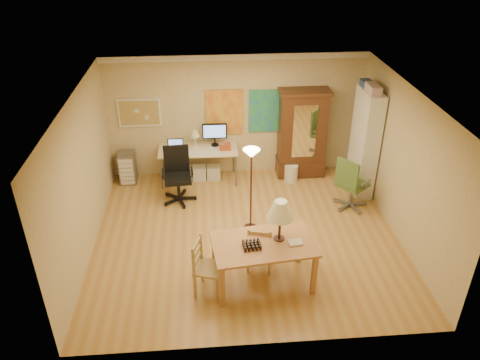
{
  "coord_description": "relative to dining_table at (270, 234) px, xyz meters",
  "views": [
    {
      "loc": [
        -0.68,
        -6.93,
        5.18
      ],
      "look_at": [
        -0.09,
        0.3,
        1.01
      ],
      "focal_mm": 35.0,
      "sensor_mm": 36.0,
      "label": 1
    }
  ],
  "objects": [
    {
      "name": "wastebin",
      "position": [
        0.94,
        3.19,
        -0.75
      ],
      "size": [
        0.3,
        0.3,
        0.37
      ],
      "primitive_type": "cylinder",
      "color": "silver",
      "rests_on": "floor"
    },
    {
      "name": "art_panel_left",
      "position": [
        -0.48,
        3.7,
        0.52
      ],
      "size": [
        0.8,
        0.04,
        1.0
      ],
      "primitive_type": "cube",
      "color": "yellow",
      "rests_on": "floor"
    },
    {
      "name": "art_panel_right",
      "position": [
        0.42,
        3.7,
        0.52
      ],
      "size": [
        0.75,
        0.04,
        0.95
      ],
      "primitive_type": "cube",
      "color": "teal",
      "rests_on": "floor"
    },
    {
      "name": "dining_table",
      "position": [
        0.0,
        0.0,
        0.0
      ],
      "size": [
        1.66,
        1.11,
        1.47
      ],
      "color": "#956130",
      "rests_on": "floor"
    },
    {
      "name": "corkboard",
      "position": [
        -2.28,
        3.7,
        0.57
      ],
      "size": [
        0.9,
        0.04,
        0.62
      ],
      "primitive_type": "cube",
      "color": "tan",
      "rests_on": "floor"
    },
    {
      "name": "ladder_chair_left",
      "position": [
        -0.97,
        -0.14,
        -0.5
      ],
      "size": [
        0.52,
        0.54,
        0.93
      ],
      "color": "#9D7E48",
      "rests_on": "floor"
    },
    {
      "name": "drawer_cart",
      "position": [
        -2.63,
        3.43,
        -0.59
      ],
      "size": [
        0.35,
        0.42,
        0.69
      ],
      "color": "slate",
      "rests_on": "floor"
    },
    {
      "name": "crown_molding",
      "position": [
        -0.23,
        3.69,
        1.71
      ],
      "size": [
        5.5,
        0.08,
        0.12
      ],
      "primitive_type": "cube",
      "color": "white",
      "rests_on": "floor"
    },
    {
      "name": "ladder_chair_back",
      "position": [
        -0.1,
        0.31,
        -0.53
      ],
      "size": [
        0.48,
        0.47,
        0.87
      ],
      "color": "#9D7E48",
      "rests_on": "floor"
    },
    {
      "name": "office_chair_green",
      "position": [
        1.91,
        2.02,
        -0.63
      ],
      "size": [
        0.71,
        0.71,
        1.12
      ],
      "color": "slate",
      "rests_on": "floor"
    },
    {
      "name": "armoire",
      "position": [
        1.19,
        3.47,
        -0.07
      ],
      "size": [
        1.08,
        0.51,
        1.98
      ],
      "color": "#351A0E",
      "rests_on": "floor"
    },
    {
      "name": "torchiere_lamp",
      "position": [
        -0.13,
        1.46,
        0.39
      ],
      "size": [
        0.3,
        0.3,
        1.65
      ],
      "color": "#43211A",
      "rests_on": "floor"
    },
    {
      "name": "computer_desk",
      "position": [
        -1.05,
        3.39,
        -0.46
      ],
      "size": [
        1.69,
        0.74,
        1.28
      ],
      "color": "beige",
      "rests_on": "floor"
    },
    {
      "name": "bookshelf",
      "position": [
        2.32,
        2.7,
        0.17
      ],
      "size": [
        0.33,
        0.88,
        2.21
      ],
      "color": "white",
      "rests_on": "floor"
    },
    {
      "name": "office_chair_black",
      "position": [
        -1.5,
        2.58,
        -0.63
      ],
      "size": [
        0.71,
        0.71,
        1.15
      ],
      "color": "black",
      "rests_on": "floor"
    },
    {
      "name": "floor",
      "position": [
        -0.23,
        1.23,
        -0.93
      ],
      "size": [
        5.5,
        5.5,
        0.0
      ],
      "primitive_type": "plane",
      "color": "#B07C3E",
      "rests_on": "ground"
    }
  ]
}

